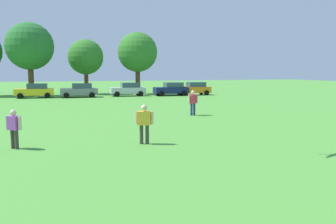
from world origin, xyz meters
name	(u,v)px	position (x,y,z in m)	size (l,w,h in m)	color
ground_plane	(76,110)	(0.00, 30.00, 0.00)	(160.00, 160.00, 0.00)	#4C9338
adult_bystander	(144,121)	(2.25, 15.45, 1.01)	(0.77, 0.48, 1.71)	#3F3833
bystander_near_trees	(14,126)	(-2.99, 16.06, 0.95)	(0.59, 0.57, 1.60)	#3F3833
bystander_midfield	(193,101)	(7.79, 23.99, 1.05)	(0.80, 0.50, 1.77)	navy
parked_car_yellow_0	(35,91)	(-4.03, 44.40, 0.86)	(4.30, 2.02, 1.68)	yellow
parked_car_gray_1	(80,90)	(0.98, 43.75, 0.86)	(4.30, 2.02, 1.68)	slate
parked_car_silver_2	(128,89)	(6.93, 44.20, 0.86)	(4.30, 2.02, 1.68)	silver
parked_car_navy_3	(172,89)	(12.34, 43.36, 0.86)	(4.30, 2.02, 1.68)	#141E4C
parked_car_orange_4	(194,88)	(15.49, 43.53, 0.86)	(4.30, 2.02, 1.68)	orange
tree_left	(30,46)	(-4.66, 47.68, 6.13)	(5.82, 5.82, 9.07)	brown
tree_right	(86,57)	(2.18, 49.52, 4.97)	(4.72, 4.72, 7.36)	brown
tree_far_right	(137,52)	(8.89, 47.71, 5.62)	(5.34, 5.34, 8.32)	brown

